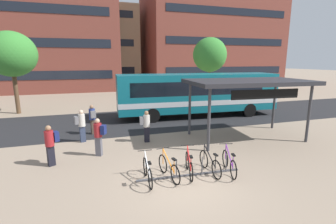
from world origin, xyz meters
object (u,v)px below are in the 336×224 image
at_px(commuter_grey_pack_1, 92,117).
at_px(street_tree_0, 11,54).
at_px(commuter_grey_pack_0, 81,124).
at_px(commuter_navy_pack_3, 51,143).
at_px(city_bus, 199,93).
at_px(street_tree_1, 210,55).
at_px(commuter_navy_pack_4, 99,134).
at_px(parked_bicycle_white_0, 147,172).
at_px(transit_shelter, 249,84).
at_px(parked_bicycle_purple_4, 229,163).
at_px(parked_bicycle_black_3, 210,163).
at_px(commuter_grey_pack_2, 146,124).
at_px(parked_bicycle_orange_1, 169,168).
at_px(parked_bicycle_red_2, 189,165).

relative_size(commuter_grey_pack_1, street_tree_0, 0.27).
relative_size(commuter_grey_pack_0, commuter_navy_pack_3, 1.02).
distance_m(city_bus, street_tree_1, 11.04).
distance_m(city_bus, commuter_navy_pack_3, 11.46).
height_order(commuter_grey_pack_1, commuter_navy_pack_4, commuter_navy_pack_4).
distance_m(commuter_grey_pack_0, street_tree_1, 19.26).
bearing_deg(commuter_grey_pack_1, street_tree_1, -62.07).
distance_m(parked_bicycle_white_0, commuter_grey_pack_0, 5.73).
bearing_deg(transit_shelter, commuter_navy_pack_3, -171.96).
distance_m(commuter_grey_pack_1, street_tree_0, 10.22).
relative_size(parked_bicycle_white_0, commuter_grey_pack_0, 1.01).
bearing_deg(commuter_grey_pack_0, parked_bicycle_purple_4, -59.96).
bearing_deg(commuter_grey_pack_0, parked_bicycle_black_3, -62.87).
relative_size(commuter_grey_pack_2, street_tree_1, 0.24).
height_order(city_bus, parked_bicycle_orange_1, city_bus).
bearing_deg(street_tree_0, transit_shelter, -38.76).
relative_size(commuter_grey_pack_0, commuter_grey_pack_2, 1.03).
distance_m(parked_bicycle_white_0, commuter_navy_pack_3, 4.25).
xyz_separation_m(parked_bicycle_white_0, parked_bicycle_orange_1, (0.79, 0.04, 0.00)).
distance_m(parked_bicycle_white_0, parked_bicycle_purple_4, 3.10).
relative_size(transit_shelter, commuter_grey_pack_1, 3.82).
relative_size(parked_bicycle_purple_4, street_tree_1, 0.25).
height_order(city_bus, street_tree_0, street_tree_0).
height_order(commuter_grey_pack_2, street_tree_1, street_tree_1).
bearing_deg(commuter_grey_pack_1, city_bus, -85.62).
height_order(parked_bicycle_purple_4, transit_shelter, transit_shelter).
xyz_separation_m(parked_bicycle_orange_1, transit_shelter, (5.41, 3.21, 2.60)).
distance_m(commuter_grey_pack_1, commuter_grey_pack_2, 3.49).
height_order(commuter_grey_pack_2, street_tree_0, street_tree_0).
distance_m(city_bus, commuter_navy_pack_4, 9.67).
height_order(commuter_grey_pack_1, commuter_navy_pack_3, commuter_grey_pack_1).
relative_size(commuter_grey_pack_1, commuter_navy_pack_3, 1.02).
bearing_deg(city_bus, commuter_navy_pack_3, -142.05).
relative_size(parked_bicycle_purple_4, commuter_navy_pack_3, 1.00).
xyz_separation_m(parked_bicycle_red_2, transit_shelter, (4.62, 3.19, 2.60)).
relative_size(commuter_grey_pack_2, street_tree_0, 0.26).
relative_size(parked_bicycle_purple_4, commuter_grey_pack_0, 0.99).
height_order(parked_bicycle_red_2, transit_shelter, transit_shelter).
xyz_separation_m(parked_bicycle_white_0, street_tree_0, (-7.43, 14.19, 4.25)).
distance_m(commuter_navy_pack_3, street_tree_1, 21.88).
bearing_deg(parked_bicycle_purple_4, parked_bicycle_orange_1, 97.49).
relative_size(parked_bicycle_black_3, commuter_grey_pack_1, 1.01).
height_order(city_bus, parked_bicycle_purple_4, city_bus).
bearing_deg(transit_shelter, parked_bicycle_black_3, -135.79).
relative_size(parked_bicycle_orange_1, commuter_grey_pack_0, 1.00).
height_order(parked_bicycle_orange_1, commuter_navy_pack_3, commuter_navy_pack_3).
height_order(parked_bicycle_white_0, transit_shelter, transit_shelter).
height_order(parked_bicycle_orange_1, street_tree_1, street_tree_1).
height_order(commuter_grey_pack_1, street_tree_1, street_tree_1).
bearing_deg(parked_bicycle_orange_1, commuter_grey_pack_0, 22.31).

